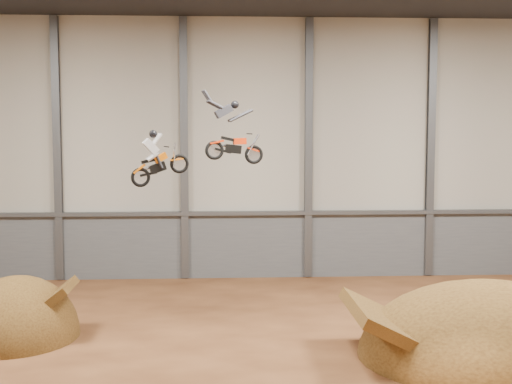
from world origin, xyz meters
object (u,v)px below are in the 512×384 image
fmx_rider_b (233,128)px  landing_ramp (489,357)px  fmx_rider_a (163,152)px  takeoff_ramp (17,337)px

fmx_rider_b → landing_ramp: bearing=-33.7°
fmx_rider_a → fmx_rider_b: fmx_rider_b is taller
landing_ramp → fmx_rider_b: size_ratio=3.05×
landing_ramp → fmx_rider_b: (-9.07, 3.57, 8.18)m
takeoff_ramp → fmx_rider_b: (8.52, 0.17, 8.18)m
fmx_rider_b → fmx_rider_a: bearing=-168.0°
takeoff_ramp → landing_ramp: 17.92m
landing_ramp → fmx_rider_a: fmx_rider_a is taller
fmx_rider_b → takeoff_ramp: bearing=169.0°
landing_ramp → fmx_rider_b: bearing=158.5°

